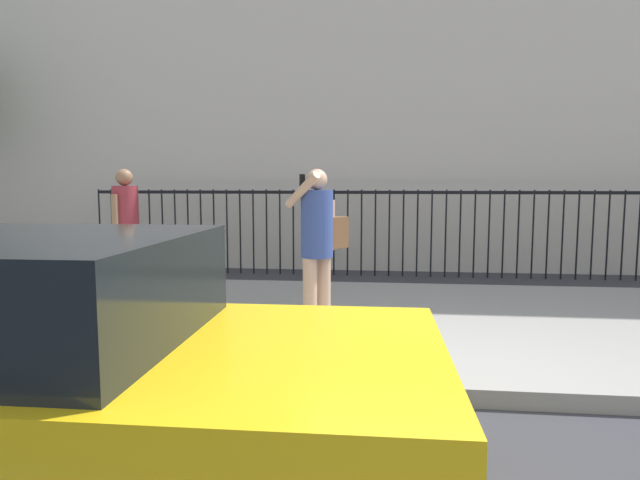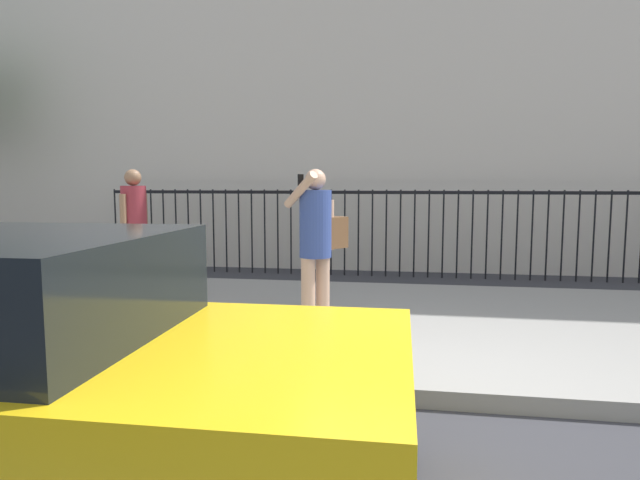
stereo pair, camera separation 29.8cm
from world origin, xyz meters
TOP-DOWN VIEW (x-y plane):
  - ground_plane at (0.00, 0.00)m, footprint 60.00×60.00m
  - sidewalk at (0.00, 2.20)m, footprint 28.00×4.40m
  - building_facade at (0.00, 8.50)m, footprint 28.00×4.00m
  - iron_fence at (0.00, 5.90)m, footprint 12.03×0.04m
  - taxi_yellow at (-2.38, -1.55)m, footprint 4.22×1.89m
  - pedestrian_on_phone at (-1.20, 1.61)m, footprint 0.67×0.70m
  - pedestrian_walking at (-4.00, 2.94)m, footprint 0.42×0.48m

SIDE VIEW (x-z plane):
  - ground_plane at x=0.00m, z-range 0.00..0.00m
  - sidewalk at x=0.00m, z-range 0.00..0.15m
  - taxi_yellow at x=-2.38m, z-range -0.02..1.43m
  - iron_fence at x=0.00m, z-range 0.22..1.82m
  - pedestrian_on_phone at x=-1.20m, z-range 0.29..2.00m
  - pedestrian_walking at x=-4.00m, z-range 0.28..2.04m
  - building_facade at x=0.00m, z-range 0.00..11.13m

